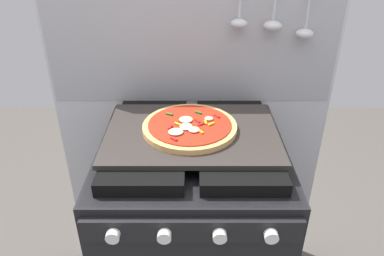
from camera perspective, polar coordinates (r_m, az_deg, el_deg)
kitchen_backsplash at (r=1.50m, az=0.09°, el=1.71°), size 1.10×0.09×1.55m
stove at (r=1.44m, az=-0.00°, el=-16.73°), size 0.60×0.64×0.90m
baking_tray at (r=1.15m, az=0.00°, el=-0.78°), size 0.54×0.38×0.02m
pizza_left at (r=1.15m, az=-0.38°, el=0.23°), size 0.30×0.30×0.03m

